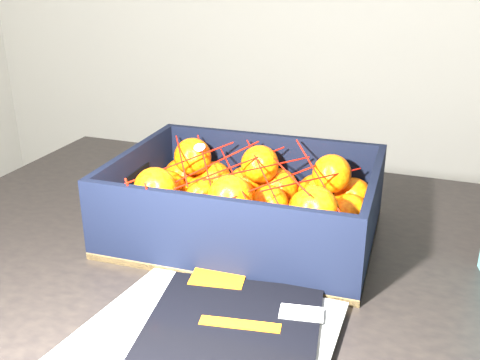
% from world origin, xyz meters
% --- Properties ---
extents(table, '(1.22, 0.84, 0.75)m').
position_xyz_m(table, '(0.01, 0.21, 0.65)').
color(table, black).
rests_on(table, ground).
extents(magazine_stack, '(0.33, 0.32, 0.02)m').
position_xyz_m(magazine_stack, '(0.04, -0.07, 0.76)').
color(magazine_stack, silver).
rests_on(magazine_stack, table).
extents(produce_crate, '(0.42, 0.31, 0.13)m').
position_xyz_m(produce_crate, '(-0.01, 0.23, 0.79)').
color(produce_crate, brown).
rests_on(produce_crate, table).
extents(clementine_heap, '(0.40, 0.29, 0.12)m').
position_xyz_m(clementine_heap, '(-0.01, 0.23, 0.81)').
color(clementine_heap, '#FF5F05').
rests_on(clementine_heap, produce_crate).
extents(mesh_net, '(0.35, 0.28, 0.09)m').
position_xyz_m(mesh_net, '(-0.02, 0.22, 0.87)').
color(mesh_net, red).
rests_on(mesh_net, clementine_heap).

